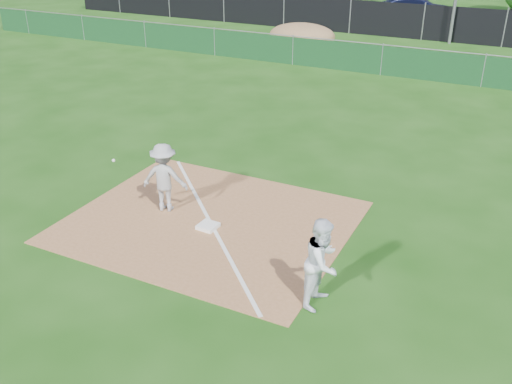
# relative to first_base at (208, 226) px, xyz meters

# --- Properties ---
(ground) EXTENTS (90.00, 90.00, 0.00)m
(ground) POSITION_rel_first_base_xyz_m (-0.12, 9.27, -0.06)
(ground) COLOR #18450E
(ground) RESTS_ON ground
(infield_dirt) EXTENTS (6.00, 5.00, 0.02)m
(infield_dirt) POSITION_rel_first_base_xyz_m (-0.12, 0.27, -0.05)
(infield_dirt) COLOR #94613B
(infield_dirt) RESTS_ON ground
(foul_line) EXTENTS (5.01, 5.01, 0.01)m
(foul_line) POSITION_rel_first_base_xyz_m (-0.12, 0.27, -0.04)
(foul_line) COLOR white
(foul_line) RESTS_ON infield_dirt
(green_fence) EXTENTS (44.00, 0.05, 1.20)m
(green_fence) POSITION_rel_first_base_xyz_m (-0.12, 14.27, 0.54)
(green_fence) COLOR #0F3819
(green_fence) RESTS_ON ground
(dirt_mound) EXTENTS (3.38, 2.60, 1.17)m
(dirt_mound) POSITION_rel_first_base_xyz_m (-5.12, 17.77, 0.52)
(dirt_mound) COLOR olive
(dirt_mound) RESTS_ON ground
(black_fence) EXTENTS (46.00, 0.04, 1.80)m
(black_fence) POSITION_rel_first_base_xyz_m (-0.12, 22.27, 0.84)
(black_fence) COLOR black
(black_fence) RESTS_ON ground
(parking_lot) EXTENTS (46.00, 9.00, 0.01)m
(parking_lot) POSITION_rel_first_base_xyz_m (-0.12, 27.27, -0.06)
(parking_lot) COLOR black
(parking_lot) RESTS_ON ground
(first_base) EXTENTS (0.42, 0.42, 0.08)m
(first_base) POSITION_rel_first_base_xyz_m (0.00, 0.00, 0.00)
(first_base) COLOR white
(first_base) RESTS_ON infield_dirt
(play_at_first) EXTENTS (2.11, 0.86, 1.60)m
(play_at_first) POSITION_rel_first_base_xyz_m (-1.30, 0.32, 0.76)
(play_at_first) COLOR #B1B1B4
(play_at_first) RESTS_ON infield_dirt
(runner) EXTENTS (0.68, 0.85, 1.66)m
(runner) POSITION_rel_first_base_xyz_m (3.10, -1.33, 0.77)
(runner) COLOR white
(runner) RESTS_ON ground
(car_left) EXTENTS (4.10, 1.66, 1.39)m
(car_left) POSITION_rel_first_base_xyz_m (-7.80, 27.72, 0.64)
(car_left) COLOR #A7AAAF
(car_left) RESTS_ON parking_lot
(car_mid) EXTENTS (5.00, 2.98, 1.56)m
(car_mid) POSITION_rel_first_base_xyz_m (-1.46, 26.73, 0.73)
(car_mid) COLOR black
(car_mid) RESTS_ON parking_lot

